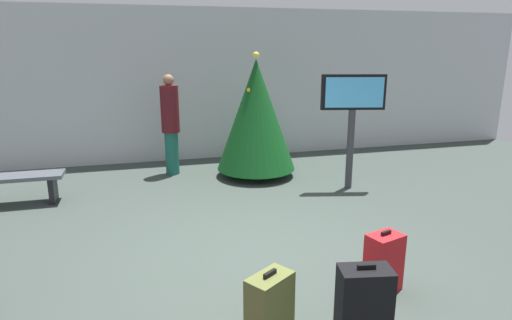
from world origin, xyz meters
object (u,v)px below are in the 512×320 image
at_px(traveller_1, 170,122).
at_px(suitcase_0, 384,262).
at_px(suitcase_4, 270,310).
at_px(waiting_bench, 14,183).
at_px(suitcase_1, 364,307).
at_px(flight_info_kiosk, 353,108).
at_px(holiday_tree, 256,115).

distance_m(traveller_1, suitcase_0, 5.13).
xyz_separation_m(traveller_1, suitcase_4, (0.39, -5.27, -0.70)).
bearing_deg(suitcase_0, waiting_bench, 139.22).
bearing_deg(waiting_bench, suitcase_1, -50.34).
bearing_deg(suitcase_1, suitcase_0, 49.18).
bearing_deg(suitcase_4, waiting_bench, 124.84).
bearing_deg(suitcase_1, flight_info_kiosk, 64.74).
bearing_deg(waiting_bench, suitcase_0, -40.78).
bearing_deg(holiday_tree, suitcase_4, -103.73).
height_order(waiting_bench, traveller_1, traveller_1).
bearing_deg(traveller_1, suitcase_4, -85.80).
xyz_separation_m(flight_info_kiosk, suitcase_0, (-1.17, -3.08, -1.12)).
bearing_deg(holiday_tree, waiting_bench, -172.37).
xyz_separation_m(holiday_tree, flight_info_kiosk, (1.38, -1.13, 0.24)).
bearing_deg(flight_info_kiosk, holiday_tree, 140.49).
distance_m(flight_info_kiosk, suitcase_1, 4.34).
height_order(flight_info_kiosk, traveller_1, flight_info_kiosk).
distance_m(traveller_1, suitcase_4, 5.33).
xyz_separation_m(waiting_bench, traveller_1, (2.52, 1.10, 0.66)).
bearing_deg(traveller_1, suitcase_1, -78.44).
distance_m(waiting_bench, suitcase_4, 5.08).
distance_m(holiday_tree, suitcase_4, 4.93).
distance_m(flight_info_kiosk, suitcase_0, 3.48).
relative_size(traveller_1, suitcase_0, 2.98).
distance_m(holiday_tree, traveller_1, 1.64).
bearing_deg(suitcase_4, suitcase_1, -16.56).
bearing_deg(suitcase_1, suitcase_4, 163.44).
bearing_deg(traveller_1, waiting_bench, -156.47).
distance_m(flight_info_kiosk, suitcase_4, 4.52).
bearing_deg(suitcase_4, holiday_tree, 76.27).
xyz_separation_m(suitcase_0, suitcase_1, (-0.62, -0.72, 0.05)).
bearing_deg(waiting_bench, flight_info_kiosk, -6.21).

